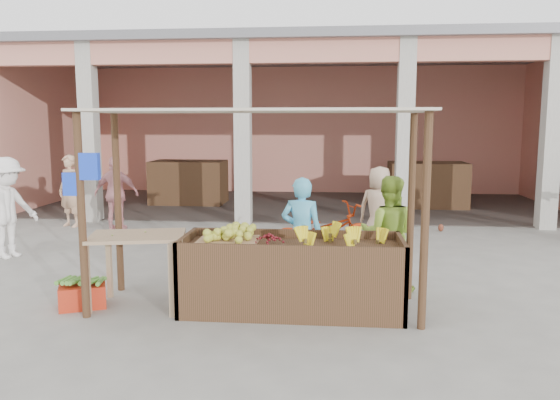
# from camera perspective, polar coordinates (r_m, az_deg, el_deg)

# --- Properties ---
(ground) EXTENTS (60.00, 60.00, 0.00)m
(ground) POSITION_cam_1_polar(r_m,az_deg,el_deg) (6.72, -3.09, -11.31)
(ground) COLOR slate
(ground) RESTS_ON ground
(market_building) EXTENTS (14.40, 6.40, 4.20)m
(market_building) POSITION_cam_1_polar(r_m,az_deg,el_deg) (15.23, 2.08, 9.79)
(market_building) COLOR tan
(market_building) RESTS_ON ground
(fruit_stall) EXTENTS (2.60, 0.95, 0.80)m
(fruit_stall) POSITION_cam_1_polar(r_m,az_deg,el_deg) (6.55, 1.26, -8.16)
(fruit_stall) COLOR #513020
(fruit_stall) RESTS_ON ground
(stall_awning) EXTENTS (4.09, 1.35, 2.39)m
(stall_awning) POSITION_cam_1_polar(r_m,az_deg,el_deg) (6.41, -3.27, 5.79)
(stall_awning) COLOR #513020
(stall_awning) RESTS_ON ground
(banana_heap) EXTENTS (0.97, 0.53, 0.18)m
(banana_heap) POSITION_cam_1_polar(r_m,az_deg,el_deg) (6.45, 6.28, -3.98)
(banana_heap) COLOR yellow
(banana_heap) RESTS_ON fruit_stall
(melon_tray) EXTENTS (0.70, 0.60, 0.19)m
(melon_tray) POSITION_cam_1_polar(r_m,az_deg,el_deg) (6.50, -5.51, -3.88)
(melon_tray) COLOR #A27753
(melon_tray) RESTS_ON fruit_stall
(berry_heap) EXTENTS (0.48, 0.39, 0.15)m
(berry_heap) POSITION_cam_1_polar(r_m,az_deg,el_deg) (6.45, -1.18, -4.05)
(berry_heap) COLOR maroon
(berry_heap) RESTS_ON fruit_stall
(side_table) EXTENTS (1.24, 0.96, 0.90)m
(side_table) POSITION_cam_1_polar(r_m,az_deg,el_deg) (6.82, -14.64, -4.68)
(side_table) COLOR tan
(side_table) RESTS_ON ground
(papaya_pile) EXTENTS (0.75, 0.43, 0.21)m
(papaya_pile) POSITION_cam_1_polar(r_m,az_deg,el_deg) (6.77, -14.71, -2.61)
(papaya_pile) COLOR #4D8D2E
(papaya_pile) RESTS_ON side_table
(red_crate) EXTENTS (0.65, 0.57, 0.28)m
(red_crate) POSITION_cam_1_polar(r_m,az_deg,el_deg) (7.17, -19.92, -9.38)
(red_crate) COLOR red
(red_crate) RESTS_ON ground
(plantain_bundle) EXTENTS (0.45, 0.31, 0.09)m
(plantain_bundle) POSITION_cam_1_polar(r_m,az_deg,el_deg) (7.12, -19.99, -7.96)
(plantain_bundle) COLOR #559837
(plantain_bundle) RESTS_ON red_crate
(produce_sacks) EXTENTS (0.78, 0.48, 0.59)m
(produce_sacks) POSITION_cam_1_polar(r_m,az_deg,el_deg) (11.73, 15.70, -1.76)
(produce_sacks) COLOR maroon
(produce_sacks) RESTS_ON ground
(vendor_blue) EXTENTS (0.67, 0.54, 1.63)m
(vendor_blue) POSITION_cam_1_polar(r_m,az_deg,el_deg) (7.27, 2.28, -3.18)
(vendor_blue) COLOR #55C4F1
(vendor_blue) RESTS_ON ground
(vendor_green) EXTENTS (0.84, 0.56, 1.63)m
(vendor_green) POSITION_cam_1_polar(r_m,az_deg,el_deg) (7.37, 11.25, -3.17)
(vendor_green) COLOR #8FB535
(vendor_green) RESTS_ON ground
(motorcycle) EXTENTS (1.41, 2.05, 1.01)m
(motorcycle) POSITION_cam_1_polar(r_m,az_deg,el_deg) (8.69, 4.49, -3.41)
(motorcycle) COLOR #972608
(motorcycle) RESTS_ON ground
(shopper_a) EXTENTS (0.97, 1.30, 1.81)m
(shopper_a) POSITION_cam_1_polar(r_m,az_deg,el_deg) (10.10, -26.64, -0.35)
(shopper_a) COLOR white
(shopper_a) RESTS_ON ground
(shopper_b) EXTENTS (1.00, 0.57, 1.67)m
(shopper_b) POSITION_cam_1_polar(r_m,az_deg,el_deg) (11.78, -16.73, 0.89)
(shopper_b) COLOR #CD8487
(shopper_b) RESTS_ON ground
(shopper_c) EXTENTS (0.93, 0.78, 1.65)m
(shopper_c) POSITION_cam_1_polar(r_m,az_deg,el_deg) (9.61, 10.31, -0.48)
(shopper_c) COLOR tan
(shopper_c) RESTS_ON ground
(shopper_e) EXTENTS (0.73, 0.65, 1.62)m
(shopper_e) POSITION_cam_1_polar(r_m,az_deg,el_deg) (12.61, -21.11, 1.03)
(shopper_e) COLOR tan
(shopper_e) RESTS_ON ground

